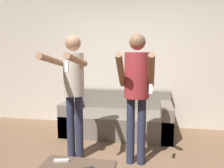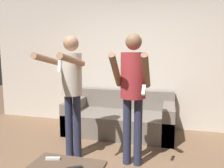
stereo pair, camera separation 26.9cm
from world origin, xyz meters
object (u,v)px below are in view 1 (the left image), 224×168
couch (118,119)px  remote_far (61,160)px  person_standing_right (137,85)px  person_standing_left (73,84)px

couch → remote_far: couch is taller
couch → person_standing_right: (0.43, -1.15, 0.82)m
person_standing_right → remote_far: person_standing_right is taller
person_standing_left → remote_far: 1.06m
couch → person_standing_right: person_standing_right is taller
person_standing_left → person_standing_right: person_standing_right is taller
person_standing_left → remote_far: person_standing_left is taller
couch → remote_far: 1.99m
person_standing_left → remote_far: bearing=-79.0°
person_standing_right → remote_far: 1.28m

